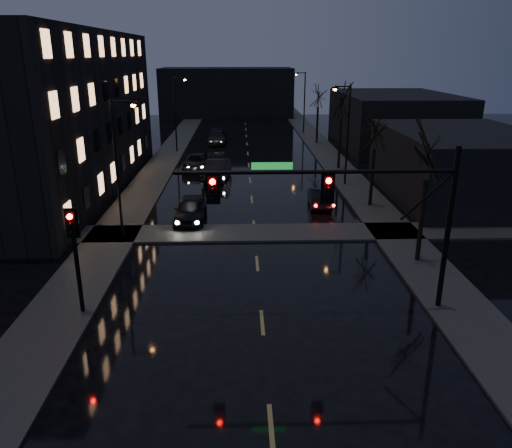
{
  "coord_description": "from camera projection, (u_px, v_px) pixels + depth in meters",
  "views": [
    {
      "loc": [
        -0.82,
        -9.83,
        10.37
      ],
      "look_at": [
        -0.15,
        11.01,
        3.2
      ],
      "focal_mm": 35.0,
      "sensor_mm": 36.0,
      "label": 1
    }
  ],
  "objects": [
    {
      "name": "oncoming_car_b",
      "position": [
        217.0,
        170.0,
        42.81
      ],
      "size": [
        2.43,
        5.34,
        1.7
      ],
      "primitive_type": "imported",
      "rotation": [
        0.0,
        0.0,
        -0.13
      ],
      "color": "black",
      "rests_on": "ground"
    },
    {
      "name": "far_block",
      "position": [
        227.0,
        92.0,
        85.02
      ],
      "size": [
        22.0,
        10.0,
        8.0
      ],
      "primitive_type": "cube",
      "color": "black",
      "rests_on": "ground"
    },
    {
      "name": "streetlight_l_far",
      "position": [
        177.0,
        108.0,
        53.44
      ],
      "size": [
        1.53,
        0.28,
        8.0
      ],
      "color": "black",
      "rests_on": "ground"
    },
    {
      "name": "sidewalk_right",
      "position": [
        341.0,
        171.0,
        46.01
      ],
      "size": [
        3.0,
        140.0,
        0.12
      ],
      "primitive_type": "cube",
      "color": "#2D2D2B",
      "rests_on": "ground"
    },
    {
      "name": "sidewalk_cross",
      "position": [
        255.0,
        233.0,
        30.16
      ],
      "size": [
        40.0,
        3.0,
        0.12
      ],
      "primitive_type": "cube",
      "color": "#2D2D2B",
      "rests_on": "ground"
    },
    {
      "name": "signal_mast",
      "position": [
        359.0,
        200.0,
        19.73
      ],
      "size": [
        11.11,
        0.41,
        7.0
      ],
      "color": "black",
      "rests_on": "ground"
    },
    {
      "name": "commercial_right_far",
      "position": [
        394.0,
        120.0,
        57.59
      ],
      "size": [
        12.0,
        18.0,
        6.0
      ],
      "primitive_type": "cube",
      "color": "black",
      "rests_on": "ground"
    },
    {
      "name": "tree_far",
      "position": [
        319.0,
        92.0,
        58.23
      ],
      "size": [
        3.43,
        3.43,
        7.88
      ],
      "color": "black",
      "rests_on": "ground"
    },
    {
      "name": "lead_car",
      "position": [
        320.0,
        197.0,
        35.4
      ],
      "size": [
        1.69,
        4.24,
        1.37
      ],
      "primitive_type": "imported",
      "rotation": [
        0.0,
        0.0,
        3.09
      ],
      "color": "black",
      "rests_on": "ground"
    },
    {
      "name": "tree_near",
      "position": [
        430.0,
        143.0,
        24.15
      ],
      "size": [
        3.52,
        3.52,
        8.08
      ],
      "color": "black",
      "rests_on": "ground"
    },
    {
      "name": "streetlight_l_near",
      "position": [
        120.0,
        158.0,
        27.93
      ],
      "size": [
        1.53,
        0.28,
        8.0
      ],
      "color": "black",
      "rests_on": "ground"
    },
    {
      "name": "tree_mid_b",
      "position": [
        342.0,
        97.0,
        44.82
      ],
      "size": [
        3.74,
        3.74,
        8.59
      ],
      "color": "black",
      "rests_on": "ground"
    },
    {
      "name": "apartment_block",
      "position": [
        38.0,
        112.0,
        38.6
      ],
      "size": [
        12.0,
        30.0,
        12.0
      ],
      "primitive_type": "cube",
      "color": "black",
      "rests_on": "ground"
    },
    {
      "name": "commercial_right_near",
      "position": [
        461.0,
        165.0,
        36.92
      ],
      "size": [
        10.0,
        14.0,
        5.0
      ],
      "primitive_type": "cube",
      "color": "black",
      "rests_on": "ground"
    },
    {
      "name": "oncoming_car_c",
      "position": [
        197.0,
        162.0,
        46.59
      ],
      "size": [
        2.68,
        5.28,
        1.43
      ],
      "primitive_type": "imported",
      "rotation": [
        0.0,
        0.0,
        -0.06
      ],
      "color": "black",
      "rests_on": "ground"
    },
    {
      "name": "streetlight_r_far",
      "position": [
        303.0,
        97.0,
        66.19
      ],
      "size": [
        1.53,
        0.28,
        8.0
      ],
      "color": "black",
      "rests_on": "ground"
    },
    {
      "name": "sidewalk_left",
      "position": [
        156.0,
        172.0,
        45.5
      ],
      "size": [
        3.0,
        140.0,
        0.12
      ],
      "primitive_type": "cube",
      "color": "#2D2D2B",
      "rests_on": "ground"
    },
    {
      "name": "tree_mid_a",
      "position": [
        376.0,
        124.0,
        33.73
      ],
      "size": [
        3.3,
        3.3,
        7.58
      ],
      "color": "black",
      "rests_on": "ground"
    },
    {
      "name": "oncoming_car_d",
      "position": [
        217.0,
        137.0,
        59.95
      ],
      "size": [
        2.25,
        5.43,
        1.57
      ],
      "primitive_type": "imported",
      "rotation": [
        0.0,
        0.0,
        -0.01
      ],
      "color": "black",
      "rests_on": "ground"
    },
    {
      "name": "signal_pole_left",
      "position": [
        75.0,
        247.0,
        19.99
      ],
      "size": [
        0.35,
        0.41,
        4.53
      ],
      "color": "black",
      "rests_on": "ground"
    },
    {
      "name": "streetlight_r_mid",
      "position": [
        345.0,
        127.0,
        39.72
      ],
      "size": [
        1.53,
        0.28,
        8.0
      ],
      "color": "black",
      "rests_on": "ground"
    },
    {
      "name": "oncoming_car_a",
      "position": [
        190.0,
        209.0,
        32.17
      ],
      "size": [
        1.97,
        4.75,
        1.61
      ],
      "primitive_type": "imported",
      "rotation": [
        0.0,
        0.0,
        -0.02
      ],
      "color": "black",
      "rests_on": "ground"
    }
  ]
}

